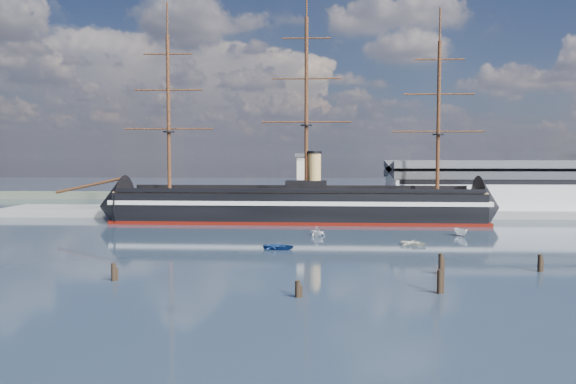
{
  "coord_description": "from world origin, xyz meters",
  "views": [
    {
      "loc": [
        4.61,
        -77.91,
        16.23
      ],
      "look_at": [
        0.09,
        35.0,
        9.0
      ],
      "focal_mm": 35.0,
      "sensor_mm": 36.0,
      "label": 1
    }
  ],
  "objects": [
    {
      "name": "piling_extra",
      "position": [
        19.92,
        -11.82,
        0.0
      ],
      "size": [
        0.64,
        0.64,
        3.54
      ],
      "primitive_type": "cylinder",
      "color": "black",
      "rests_on": "ground"
    },
    {
      "name": "warehouse",
      "position": [
        58.0,
        80.0,
        7.98
      ],
      "size": [
        63.0,
        21.0,
        11.6
      ],
      "color": "#B7BABC",
      "rests_on": "ground"
    },
    {
      "name": "piling_near_right",
      "position": [
        22.59,
        -0.7,
        0.0
      ],
      "size": [
        0.64,
        0.64,
        3.51
      ],
      "primitive_type": "cylinder",
      "color": "black",
      "rests_on": "ground"
    },
    {
      "name": "piling_near_mid",
      "position": [
        3.19,
        -14.31,
        0.0
      ],
      "size": [
        0.64,
        0.64,
        2.64
      ],
      "primitive_type": "cylinder",
      "color": "black",
      "rests_on": "ground"
    },
    {
      "name": "motorboat_c",
      "position": [
        35.28,
        36.57,
        0.0
      ],
      "size": [
        5.2,
        2.89,
        1.97
      ],
      "primitive_type": "imported",
      "rotation": [
        0.0,
        0.0,
        0.23
      ],
      "color": "white",
      "rests_on": "ground"
    },
    {
      "name": "ground",
      "position": [
        0.0,
        40.0,
        0.0
      ],
      "size": [
        600.0,
        600.0,
        0.0
      ],
      "primitive_type": "plane",
      "color": "#1F2D3D",
      "rests_on": "ground"
    },
    {
      "name": "motorboat_e",
      "position": [
        23.42,
        24.11,
        0.0
      ],
      "size": [
        2.09,
        3.05,
        1.32
      ],
      "primitive_type": "imported",
      "rotation": [
        0.0,
        0.0,
        1.2
      ],
      "color": "white",
      "rests_on": "ground"
    },
    {
      "name": "piling_far_right",
      "position": [
        36.92,
        1.46,
        0.0
      ],
      "size": [
        0.64,
        0.64,
        3.12
      ],
      "primitive_type": "cylinder",
      "color": "black",
      "rests_on": "ground"
    },
    {
      "name": "motorboat_b",
      "position": [
        -0.84,
        18.64,
        0.0
      ],
      "size": [
        1.98,
        3.61,
        1.59
      ],
      "primitive_type": "imported",
      "rotation": [
        0.0,
        0.0,
        1.38
      ],
      "color": "navy",
      "rests_on": "ground"
    },
    {
      "name": "quay",
      "position": [
        10.0,
        76.0,
        0.0
      ],
      "size": [
        180.0,
        18.0,
        2.0
      ],
      "primitive_type": "cube",
      "color": "slate",
      "rests_on": "ground"
    },
    {
      "name": "quay_tower",
      "position": [
        3.0,
        73.0,
        9.75
      ],
      "size": [
        5.0,
        5.0,
        15.0
      ],
      "color": "silver",
      "rests_on": "ground"
    },
    {
      "name": "motorboat_d",
      "position": [
        6.02,
        35.25,
        0.0
      ],
      "size": [
        6.32,
        5.92,
        2.22
      ],
      "primitive_type": "imported",
      "rotation": [
        0.0,
        0.0,
        0.7
      ],
      "color": "white",
      "rests_on": "ground"
    },
    {
      "name": "warship",
      "position": [
        -0.15,
        60.0,
        4.04
      ],
      "size": [
        113.06,
        18.31,
        53.94
      ],
      "rotation": [
        0.0,
        0.0,
        -0.02
      ],
      "color": "black",
      "rests_on": "ground"
    },
    {
      "name": "piling_near_left",
      "position": [
        -21.04,
        -6.53,
        0.0
      ],
      "size": [
        0.64,
        0.64,
        2.99
      ],
      "primitive_type": "cylinder",
      "color": "black",
      "rests_on": "ground"
    }
  ]
}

